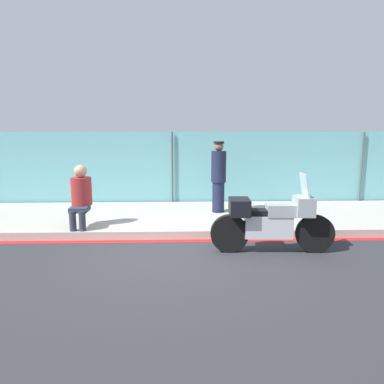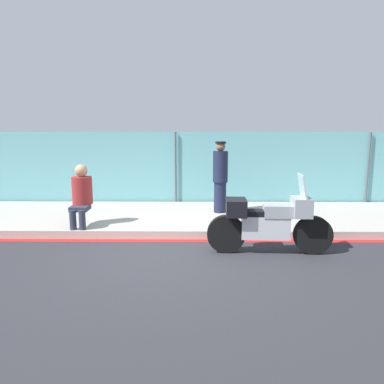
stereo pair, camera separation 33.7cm
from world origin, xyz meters
The scene contains 7 objects.
ground_plane centered at (0.00, 0.00, 0.00)m, with size 120.00×120.00×0.00m, color #2D2D33.
sidewalk centered at (0.00, 2.45, 0.09)m, with size 40.08×3.08×0.17m.
curb_paint_stripe centered at (0.00, 0.82, 0.00)m, with size 40.08×0.18×0.01m.
storefront_fence centered at (0.00, 4.07, 1.07)m, with size 38.07×0.17×2.14m.
motorcycle centered at (1.89, 0.10, 0.59)m, with size 2.27×0.55×1.46m.
officer_standing centered at (1.17, 2.68, 1.07)m, with size 0.37×0.37×1.76m.
person_seated_on_curb centered at (-1.89, 1.38, 0.89)m, with size 0.43×0.70×1.32m.
Camera 1 is at (0.22, -6.48, 2.29)m, focal length 35.00 mm.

